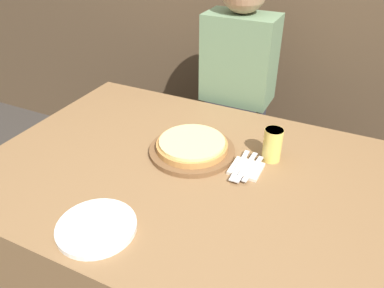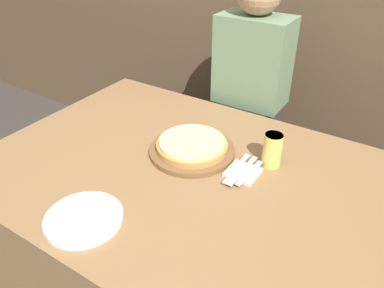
{
  "view_description": "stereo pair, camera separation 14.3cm",
  "coord_description": "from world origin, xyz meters",
  "px_view_note": "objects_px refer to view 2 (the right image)",
  "views": [
    {
      "loc": [
        0.51,
        -0.98,
        1.55
      ],
      "look_at": [
        -0.02,
        0.11,
        0.78
      ],
      "focal_mm": 35.0,
      "sensor_mm": 36.0,
      "label": 1
    },
    {
      "loc": [
        0.63,
        -0.91,
        1.55
      ],
      "look_at": [
        -0.02,
        0.11,
        0.78
      ],
      "focal_mm": 35.0,
      "sensor_mm": 36.0,
      "label": 2
    }
  ],
  "objects_px": {
    "beer_glass": "(272,149)",
    "diner_person": "(249,109)",
    "dinner_plate": "(84,219)",
    "fork": "(237,168)",
    "spoon": "(249,173)",
    "pizza_on_board": "(192,147)",
    "dinner_knife": "(243,171)"
  },
  "relations": [
    {
      "from": "dinner_plate",
      "to": "diner_person",
      "type": "xyz_separation_m",
      "value": [
        0.05,
        1.06,
        -0.07
      ]
    },
    {
      "from": "dinner_plate",
      "to": "spoon",
      "type": "xyz_separation_m",
      "value": [
        0.33,
        0.47,
        0.01
      ]
    },
    {
      "from": "fork",
      "to": "dinner_knife",
      "type": "relative_size",
      "value": 1.0
    },
    {
      "from": "pizza_on_board",
      "to": "fork",
      "type": "xyz_separation_m",
      "value": [
        0.2,
        -0.02,
        -0.01
      ]
    },
    {
      "from": "pizza_on_board",
      "to": "spoon",
      "type": "height_order",
      "value": "pizza_on_board"
    },
    {
      "from": "pizza_on_board",
      "to": "beer_glass",
      "type": "relative_size",
      "value": 2.59
    },
    {
      "from": "dinner_knife",
      "to": "diner_person",
      "type": "relative_size",
      "value": 0.15
    },
    {
      "from": "pizza_on_board",
      "to": "spoon",
      "type": "xyz_separation_m",
      "value": [
        0.25,
        -0.02,
        -0.01
      ]
    },
    {
      "from": "dinner_plate",
      "to": "spoon",
      "type": "bearing_deg",
      "value": 55.42
    },
    {
      "from": "pizza_on_board",
      "to": "dinner_plate",
      "type": "distance_m",
      "value": 0.5
    },
    {
      "from": "fork",
      "to": "spoon",
      "type": "xyz_separation_m",
      "value": [
        0.05,
        0.0,
        0.0
      ]
    },
    {
      "from": "fork",
      "to": "diner_person",
      "type": "distance_m",
      "value": 0.63
    },
    {
      "from": "dinner_plate",
      "to": "spoon",
      "type": "height_order",
      "value": "dinner_plate"
    },
    {
      "from": "dinner_knife",
      "to": "diner_person",
      "type": "distance_m",
      "value": 0.64
    },
    {
      "from": "dinner_plate",
      "to": "spoon",
      "type": "distance_m",
      "value": 0.58
    },
    {
      "from": "beer_glass",
      "to": "diner_person",
      "type": "xyz_separation_m",
      "value": [
        -0.31,
        0.48,
        -0.13
      ]
    },
    {
      "from": "dinner_knife",
      "to": "spoon",
      "type": "xyz_separation_m",
      "value": [
        0.02,
        0.0,
        0.0
      ]
    },
    {
      "from": "fork",
      "to": "pizza_on_board",
      "type": "bearing_deg",
      "value": 175.39
    },
    {
      "from": "spoon",
      "to": "fork",
      "type": "bearing_deg",
      "value": 180.0
    },
    {
      "from": "fork",
      "to": "spoon",
      "type": "bearing_deg",
      "value": 0.0
    },
    {
      "from": "dinner_knife",
      "to": "diner_person",
      "type": "height_order",
      "value": "diner_person"
    },
    {
      "from": "fork",
      "to": "diner_person",
      "type": "relative_size",
      "value": 0.15
    },
    {
      "from": "dinner_knife",
      "to": "spoon",
      "type": "distance_m",
      "value": 0.02
    },
    {
      "from": "dinner_plate",
      "to": "fork",
      "type": "relative_size",
      "value": 1.19
    },
    {
      "from": "beer_glass",
      "to": "fork",
      "type": "distance_m",
      "value": 0.15
    },
    {
      "from": "pizza_on_board",
      "to": "diner_person",
      "type": "height_order",
      "value": "diner_person"
    },
    {
      "from": "beer_glass",
      "to": "diner_person",
      "type": "height_order",
      "value": "diner_person"
    },
    {
      "from": "diner_person",
      "to": "dinner_plate",
      "type": "bearing_deg",
      "value": -92.78
    },
    {
      "from": "pizza_on_board",
      "to": "beer_glass",
      "type": "xyz_separation_m",
      "value": [
        0.29,
        0.09,
        0.04
      ]
    },
    {
      "from": "pizza_on_board",
      "to": "dinner_knife",
      "type": "distance_m",
      "value": 0.23
    },
    {
      "from": "dinner_plate",
      "to": "beer_glass",
      "type": "bearing_deg",
      "value": 58.11
    },
    {
      "from": "beer_glass",
      "to": "dinner_plate",
      "type": "bearing_deg",
      "value": -121.89
    }
  ]
}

